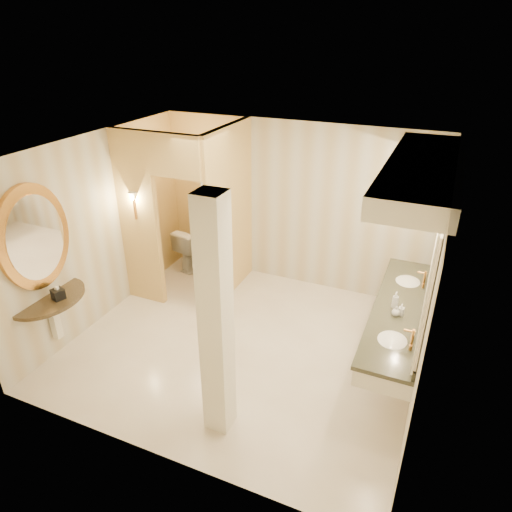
{
  "coord_description": "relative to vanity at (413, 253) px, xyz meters",
  "views": [
    {
      "loc": [
        2.17,
        -4.6,
        3.96
      ],
      "look_at": [
        0.11,
        0.2,
        1.3
      ],
      "focal_mm": 32.0,
      "sensor_mm": 36.0,
      "label": 1
    }
  ],
  "objects": [
    {
      "name": "wall_sconce",
      "position": [
        -3.9,
        0.03,
        0.1
      ],
      "size": [
        0.14,
        0.14,
        0.42
      ],
      "color": "#D08C42",
      "rests_on": "toilet_closet"
    },
    {
      "name": "ceiling",
      "position": [
        -1.98,
        -0.4,
        1.07
      ],
      "size": [
        4.5,
        4.5,
        0.0
      ],
      "primitive_type": "plane",
      "rotation": [
        3.14,
        0.0,
        0.0
      ],
      "color": "white",
      "rests_on": "wall_back"
    },
    {
      "name": "soap_bottle_b",
      "position": [
        -0.07,
        -0.2,
        -0.69
      ],
      "size": [
        0.13,
        0.13,
        0.13
      ],
      "primitive_type": "imported",
      "rotation": [
        0.0,
        0.0,
        -0.43
      ],
      "color": "silver",
      "rests_on": "vanity"
    },
    {
      "name": "toilet_closet",
      "position": [
        -3.1,
        0.57,
        -0.24
      ],
      "size": [
        1.5,
        1.55,
        2.7
      ],
      "color": "#F5D880",
      "rests_on": "floor"
    },
    {
      "name": "floor",
      "position": [
        -1.98,
        -0.4,
        -1.63
      ],
      "size": [
        4.5,
        4.5,
        0.0
      ],
      "primitive_type": "plane",
      "color": "white",
      "rests_on": "ground"
    },
    {
      "name": "soap_bottle_c",
      "position": [
        -0.1,
        -0.03,
        -0.65
      ],
      "size": [
        0.1,
        0.1,
        0.22
      ],
      "primitive_type": "imported",
      "rotation": [
        0.0,
        0.0,
        -0.2
      ],
      "color": "#C6B28C",
      "rests_on": "vanity"
    },
    {
      "name": "tissue_box",
      "position": [
        -4.02,
        -1.5,
        -0.69
      ],
      "size": [
        0.17,
        0.17,
        0.14
      ],
      "primitive_type": "cube",
      "rotation": [
        0.0,
        0.0,
        -0.32
      ],
      "color": "black",
      "rests_on": "console_shelf"
    },
    {
      "name": "wall_front",
      "position": [
        -1.98,
        -2.4,
        -0.28
      ],
      "size": [
        4.5,
        0.02,
        2.7
      ],
      "primitive_type": "cube",
      "color": "beige",
      "rests_on": "floor"
    },
    {
      "name": "soap_bottle_a",
      "position": [
        -0.01,
        -0.16,
        -0.68
      ],
      "size": [
        0.08,
        0.08,
        0.15
      ],
      "primitive_type": "imported",
      "rotation": [
        0.0,
        0.0,
        -0.15
      ],
      "color": "beige",
      "rests_on": "vanity"
    },
    {
      "name": "wall_right",
      "position": [
        0.27,
        -0.4,
        -0.28
      ],
      "size": [
        0.02,
        4.0,
        2.7
      ],
      "primitive_type": "cube",
      "color": "beige",
      "rests_on": "floor"
    },
    {
      "name": "pillar",
      "position": [
        -1.63,
        -1.76,
        -0.28
      ],
      "size": [
        0.27,
        0.27,
        2.7
      ],
      "primitive_type": "cube",
      "color": "white",
      "rests_on": "floor"
    },
    {
      "name": "console_shelf",
      "position": [
        -4.19,
        -1.52,
        -0.28
      ],
      "size": [
        1.02,
        1.02,
        1.96
      ],
      "color": "black",
      "rests_on": "floor"
    },
    {
      "name": "wall_left",
      "position": [
        -4.23,
        -0.4,
        -0.28
      ],
      "size": [
        0.02,
        4.0,
        2.7
      ],
      "primitive_type": "cube",
      "color": "beige",
      "rests_on": "floor"
    },
    {
      "name": "wall_back",
      "position": [
        -1.98,
        1.6,
        -0.28
      ],
      "size": [
        4.5,
        0.02,
        2.7
      ],
      "primitive_type": "cube",
      "color": "beige",
      "rests_on": "floor"
    },
    {
      "name": "vanity",
      "position": [
        0.0,
        0.0,
        0.0
      ],
      "size": [
        0.75,
        2.78,
        2.09
      ],
      "color": "white",
      "rests_on": "floor"
    },
    {
      "name": "toilet",
      "position": [
        -3.73,
        1.33,
        -1.25
      ],
      "size": [
        0.58,
        0.83,
        0.77
      ],
      "primitive_type": "imported",
      "rotation": [
        0.0,
        0.0,
        2.93
      ],
      "color": "white",
      "rests_on": "floor"
    }
  ]
}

